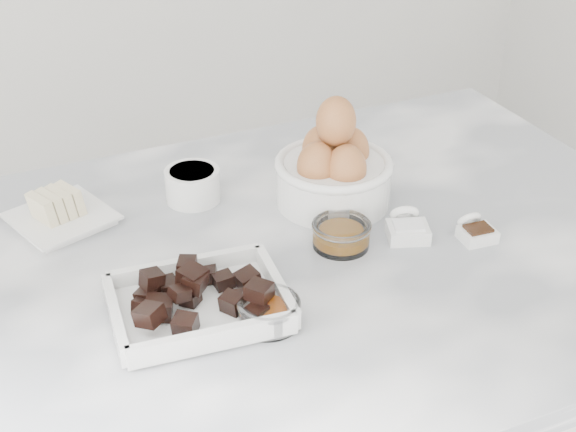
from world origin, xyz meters
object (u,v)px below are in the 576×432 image
(butter_plate, at_px, (59,212))
(honey_bowl, at_px, (341,234))
(salt_spoon, at_px, (407,227))
(chocolate_dish, at_px, (198,299))
(vanilla_spoon, at_px, (475,230))
(zest_bowl, at_px, (269,311))
(egg_bowl, at_px, (334,169))
(sugar_ramekin, at_px, (193,184))

(butter_plate, bearing_deg, honey_bowl, -32.17)
(butter_plate, bearing_deg, salt_spoon, -27.85)
(chocolate_dish, bearing_deg, vanilla_spoon, 0.78)
(chocolate_dish, bearing_deg, zest_bowl, -35.61)
(egg_bowl, relative_size, honey_bowl, 2.13)
(chocolate_dish, relative_size, vanilla_spoon, 3.68)
(egg_bowl, distance_m, salt_spoon, 0.15)
(honey_bowl, relative_size, vanilla_spoon, 1.36)
(sugar_ramekin, bearing_deg, chocolate_dish, -106.91)
(chocolate_dish, xyz_separation_m, sugar_ramekin, (0.08, 0.28, 0.00))
(sugar_ramekin, xyz_separation_m, zest_bowl, (-0.01, -0.33, -0.01))
(vanilla_spoon, bearing_deg, honey_bowl, 161.67)
(vanilla_spoon, bearing_deg, egg_bowl, 128.40)
(chocolate_dish, distance_m, vanilla_spoon, 0.42)
(zest_bowl, height_order, vanilla_spoon, vanilla_spoon)
(egg_bowl, height_order, salt_spoon, egg_bowl)
(zest_bowl, bearing_deg, chocolate_dish, 144.39)
(vanilla_spoon, xyz_separation_m, salt_spoon, (-0.09, 0.05, 0.00))
(sugar_ramekin, relative_size, vanilla_spoon, 1.36)
(sugar_ramekin, bearing_deg, vanilla_spoon, -39.02)
(butter_plate, height_order, zest_bowl, butter_plate)
(zest_bowl, distance_m, vanilla_spoon, 0.35)
(chocolate_dish, height_order, vanilla_spoon, chocolate_dish)
(vanilla_spoon, bearing_deg, salt_spoon, 152.62)
(egg_bowl, bearing_deg, butter_plate, 164.98)
(zest_bowl, xyz_separation_m, salt_spoon, (0.26, 0.10, -0.00))
(sugar_ramekin, distance_m, salt_spoon, 0.34)
(vanilla_spoon, bearing_deg, sugar_ramekin, 140.98)
(butter_plate, height_order, vanilla_spoon, butter_plate)
(honey_bowl, distance_m, vanilla_spoon, 0.20)
(chocolate_dish, bearing_deg, salt_spoon, 8.67)
(salt_spoon, bearing_deg, zest_bowl, -158.38)
(honey_bowl, relative_size, salt_spoon, 1.02)
(vanilla_spoon, bearing_deg, zest_bowl, -170.51)
(sugar_ramekin, bearing_deg, egg_bowl, -25.95)
(chocolate_dish, height_order, egg_bowl, egg_bowl)
(chocolate_dish, distance_m, egg_bowl, 0.34)
(vanilla_spoon, bearing_deg, butter_plate, 152.23)
(chocolate_dish, xyz_separation_m, honey_bowl, (0.24, 0.07, -0.00))
(butter_plate, distance_m, zest_bowl, 0.39)
(sugar_ramekin, xyz_separation_m, honey_bowl, (0.15, -0.21, -0.01))
(chocolate_dish, height_order, salt_spoon, chocolate_dish)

